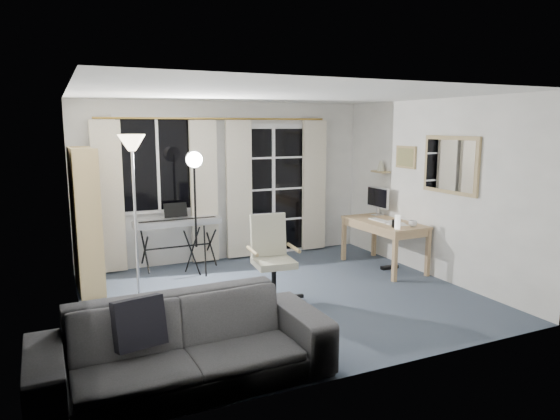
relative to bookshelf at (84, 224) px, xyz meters
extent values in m
cube|color=#384052|center=(2.12, -1.25, -0.86)|extent=(4.50, 4.00, 0.02)
cube|color=white|center=(1.07, 0.73, 0.65)|extent=(1.20, 0.06, 1.40)
cube|color=black|center=(1.07, 0.70, 0.65)|extent=(1.10, 0.02, 1.30)
cube|color=white|center=(1.07, 0.69, 0.65)|extent=(0.04, 0.03, 1.30)
cube|color=white|center=(2.87, 0.73, 0.18)|extent=(1.32, 0.06, 2.11)
cube|color=black|center=(2.57, 0.70, 0.18)|extent=(0.55, 0.02, 1.95)
cube|color=black|center=(3.17, 0.70, 0.18)|extent=(0.55, 0.02, 1.95)
cube|color=white|center=(2.87, 0.69, 0.18)|extent=(0.05, 0.04, 2.05)
cube|color=white|center=(2.87, 0.69, -0.30)|extent=(1.15, 0.03, 0.03)
cube|color=white|center=(2.87, 0.69, 0.20)|extent=(1.15, 0.03, 0.03)
cube|color=white|center=(2.87, 0.69, 0.70)|extent=(1.15, 0.03, 0.03)
cylinder|color=gold|center=(1.97, 0.65, 1.30)|extent=(3.50, 0.03, 0.03)
cube|color=#BFB89C|center=(0.37, 0.63, 0.23)|extent=(0.40, 0.07, 2.10)
cube|color=#BFB89C|center=(1.72, 0.63, 0.23)|extent=(0.40, 0.07, 2.10)
cube|color=#BFB89C|center=(2.27, 0.63, 0.23)|extent=(0.40, 0.07, 2.10)
cube|color=#BFB89C|center=(3.57, 0.63, 0.23)|extent=(0.40, 0.07, 2.10)
cube|color=tan|center=(0.05, -0.39, 0.05)|extent=(0.29, 0.04, 1.79)
cube|color=tan|center=(0.02, 0.42, 0.05)|extent=(0.29, 0.04, 1.79)
cube|color=tan|center=(-0.10, 0.01, 0.05)|extent=(0.06, 0.81, 1.79)
cube|color=tan|center=(0.03, 0.02, -0.82)|extent=(0.32, 0.82, 0.02)
cube|color=tan|center=(0.03, 0.02, -0.49)|extent=(0.32, 0.82, 0.02)
cube|color=tan|center=(0.03, 0.02, -0.15)|extent=(0.32, 0.82, 0.02)
cube|color=tan|center=(0.03, 0.02, 0.19)|extent=(0.32, 0.82, 0.02)
cube|color=tan|center=(0.03, 0.02, 0.53)|extent=(0.32, 0.82, 0.02)
cube|color=tan|center=(0.03, 0.02, 0.91)|extent=(0.32, 0.82, 0.02)
cube|color=beige|center=(0.06, -0.31, -0.36)|extent=(0.20, 0.06, 0.23)
cube|color=#A96446|center=(0.06, -0.23, -0.39)|extent=(0.20, 0.04, 0.18)
cube|color=#2D2D2D|center=(0.06, -0.15, -0.38)|extent=(0.20, 0.04, 0.21)
cube|color=#A96446|center=(0.05, -0.08, -0.35)|extent=(0.20, 0.04, 0.27)
cube|color=beige|center=(0.05, -0.02, -0.38)|extent=(0.20, 0.05, 0.21)
cube|color=brown|center=(0.05, 0.07, -0.37)|extent=(0.20, 0.04, 0.22)
cube|color=#2F378D|center=(0.04, 0.14, -0.37)|extent=(0.20, 0.05, 0.22)
cube|color=#A96446|center=(0.04, 0.21, -0.38)|extent=(0.20, 0.04, 0.21)
cube|color=brown|center=(0.04, 0.28, -0.37)|extent=(0.20, 0.06, 0.21)
cube|color=#2D2D2D|center=(0.04, 0.36, -0.36)|extent=(0.20, 0.03, 0.23)
cube|color=#2F378D|center=(0.06, -0.31, -0.02)|extent=(0.20, 0.04, 0.24)
cube|color=#2D2D2D|center=(0.06, -0.25, -0.02)|extent=(0.20, 0.06, 0.24)
cube|color=#2D2D2D|center=(0.06, -0.16, -0.04)|extent=(0.20, 0.04, 0.21)
cube|color=#2F378D|center=(0.05, -0.09, -0.04)|extent=(0.20, 0.04, 0.19)
cube|color=#2F378D|center=(0.05, -0.03, -0.04)|extent=(0.20, 0.04, 0.21)
cube|color=#2D2D2D|center=(0.05, 0.04, -0.02)|extent=(0.20, 0.04, 0.25)
cube|color=#2D2D2D|center=(0.05, 0.10, -0.04)|extent=(0.20, 0.05, 0.20)
cube|color=#9DBA45|center=(0.04, 0.18, -0.04)|extent=(0.20, 0.04, 0.21)
cube|color=#A96446|center=(0.04, 0.25, -0.03)|extent=(0.20, 0.03, 0.22)
cube|color=#2D2D2D|center=(0.04, 0.31, -0.04)|extent=(0.20, 0.03, 0.21)
cube|color=brown|center=(0.06, -0.31, 0.33)|extent=(0.20, 0.04, 0.25)
cube|color=#2D2D2D|center=(0.06, -0.24, 0.30)|extent=(0.20, 0.03, 0.19)
cube|color=beige|center=(0.06, -0.18, 0.33)|extent=(0.20, 0.04, 0.27)
cube|color=beige|center=(0.05, -0.12, 0.32)|extent=(0.20, 0.04, 0.24)
cube|color=#A96446|center=(0.05, -0.05, 0.30)|extent=(0.20, 0.04, 0.20)
cube|color=#2F378D|center=(0.05, 0.01, 0.30)|extent=(0.20, 0.04, 0.21)
cylinder|color=#B2B2B7|center=(0.53, -0.65, -0.83)|extent=(0.33, 0.33, 0.03)
cylinder|color=#B2B2B7|center=(0.53, -0.65, 0.08)|extent=(0.04, 0.04, 1.81)
cone|color=#FFE5B2|center=(0.53, -0.65, 1.01)|extent=(0.36, 0.36, 0.19)
cylinder|color=black|center=(0.79, 0.45, -0.52)|extent=(0.03, 0.59, 0.54)
cylinder|color=black|center=(0.79, 0.45, -0.52)|extent=(0.03, 0.59, 0.54)
cylinder|color=black|center=(1.74, 0.45, -0.52)|extent=(0.03, 0.59, 0.54)
cylinder|color=black|center=(1.74, 0.45, -0.52)|extent=(0.03, 0.59, 0.54)
cylinder|color=black|center=(1.27, 0.45, -0.52)|extent=(0.95, 0.03, 0.02)
cube|color=silver|center=(1.27, 0.45, -0.16)|extent=(1.23, 0.32, 0.09)
cube|color=white|center=(1.27, 0.38, -0.13)|extent=(1.14, 0.14, 0.01)
cube|color=black|center=(1.27, 0.41, -0.12)|extent=(1.10, 0.08, 0.01)
cube|color=black|center=(1.27, 0.55, 0.00)|extent=(0.33, 0.07, 0.20)
cylinder|color=black|center=(1.55, 0.05, -0.53)|extent=(0.08, 0.27, 0.70)
cylinder|color=black|center=(1.40, 0.19, -0.53)|extent=(0.21, 0.20, 0.71)
cylinder|color=black|center=(1.36, -0.01, -0.53)|extent=(0.26, 0.10, 0.71)
cylinder|color=black|center=(1.43, 0.08, 0.16)|extent=(0.04, 0.04, 1.22)
cylinder|color=silver|center=(1.42, 0.03, 0.76)|extent=(0.26, 0.18, 0.23)
cylinder|color=white|center=(1.41, -0.05, 0.76)|extent=(0.20, 0.07, 0.20)
cube|color=black|center=(2.16, -1.41, -0.81)|extent=(0.31, 0.08, 0.04)
cylinder|color=black|center=(2.24, -1.42, -0.82)|extent=(0.05, 0.05, 0.05)
cube|color=black|center=(2.04, -1.20, -0.81)|extent=(0.17, 0.30, 0.04)
cylinder|color=black|center=(2.07, -1.13, -0.82)|extent=(0.05, 0.05, 0.05)
cube|color=black|center=(1.79, -1.25, -0.81)|extent=(0.26, 0.24, 0.04)
cylinder|color=black|center=(1.74, -1.20, -0.82)|extent=(0.05, 0.05, 0.05)
cube|color=black|center=(1.77, -1.50, -0.81)|extent=(0.29, 0.20, 0.04)
cylinder|color=black|center=(1.70, -1.54, -0.82)|extent=(0.05, 0.05, 0.05)
cube|color=black|center=(2.00, -1.60, -0.81)|extent=(0.11, 0.31, 0.04)
cylinder|color=black|center=(2.01, -1.68, -0.82)|extent=(0.05, 0.05, 0.05)
cylinder|color=black|center=(1.95, -1.39, -0.58)|extent=(0.06, 0.06, 0.39)
cube|color=beige|center=(1.95, -1.39, -0.37)|extent=(0.49, 0.49, 0.08)
cube|color=beige|center=(1.97, -1.18, -0.08)|extent=(0.43, 0.16, 0.51)
cube|color=black|center=(1.98, -1.14, -0.06)|extent=(0.41, 0.14, 0.47)
cylinder|color=tan|center=(1.71, -1.35, -0.21)|extent=(0.08, 0.39, 0.04)
cylinder|color=tan|center=(2.20, -1.40, -0.21)|extent=(0.08, 0.39, 0.04)
cube|color=tan|center=(4.00, -0.71, -0.18)|extent=(0.68, 1.30, 0.04)
cube|color=tan|center=(4.00, -0.71, -0.24)|extent=(0.64, 1.27, 0.09)
cube|color=tan|center=(3.73, -1.33, -0.52)|extent=(0.06, 0.06, 0.65)
cube|color=tan|center=(4.30, -1.31, -0.52)|extent=(0.06, 0.06, 0.65)
cube|color=tan|center=(3.70, -0.11, -0.52)|extent=(0.06, 0.06, 0.65)
cube|color=tan|center=(4.27, -0.10, -0.52)|extent=(0.06, 0.06, 0.65)
cube|color=silver|center=(4.20, -0.26, -0.15)|extent=(0.17, 0.11, 0.01)
cube|color=silver|center=(4.20, -0.26, -0.03)|extent=(0.04, 0.03, 0.20)
cube|color=silver|center=(4.20, -0.26, 0.12)|extent=(0.05, 0.50, 0.31)
cube|color=black|center=(4.18, -0.26, 0.12)|extent=(0.02, 0.46, 0.28)
cube|color=white|center=(3.95, -0.68, -0.15)|extent=(0.14, 0.39, 0.02)
cube|color=white|center=(3.91, -0.95, -0.15)|extent=(0.06, 0.09, 0.02)
cube|color=white|center=(4.05, -0.86, -0.16)|extent=(0.25, 0.31, 0.01)
cube|color=white|center=(4.03, -1.04, -0.16)|extent=(0.20, 0.15, 0.00)
cube|color=black|center=(3.84, -1.14, -0.10)|extent=(0.05, 0.04, 0.11)
cylinder|color=white|center=(3.83, -1.23, -0.07)|extent=(0.08, 0.08, 0.18)
cube|color=black|center=(4.05, -0.81, -0.83)|extent=(0.28, 0.08, 0.05)
imported|color=silver|center=(4.10, -1.21, -0.10)|extent=(0.12, 0.09, 0.11)
cube|color=tan|center=(4.35, -1.60, 0.70)|extent=(0.04, 0.94, 0.74)
cube|color=white|center=(4.33, -1.60, 0.70)|extent=(0.01, 0.84, 0.64)
cube|color=tan|center=(4.35, -0.70, 0.75)|extent=(0.03, 0.42, 0.32)
cube|color=#4A944D|center=(4.34, -0.70, 0.75)|extent=(0.00, 0.36, 0.26)
cube|color=tan|center=(4.28, -0.20, 0.50)|extent=(0.16, 0.30, 0.02)
cone|color=beige|center=(4.28, -0.20, 0.59)|extent=(0.12, 0.12, 0.15)
imported|color=#2E2E31|center=(0.56, -2.80, -0.40)|extent=(2.32, 0.72, 0.90)
cube|color=black|center=(0.23, -2.69, -0.32)|extent=(0.42, 0.28, 0.41)
camera|label=1|loc=(-0.31, -6.50, 1.20)|focal=32.00mm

